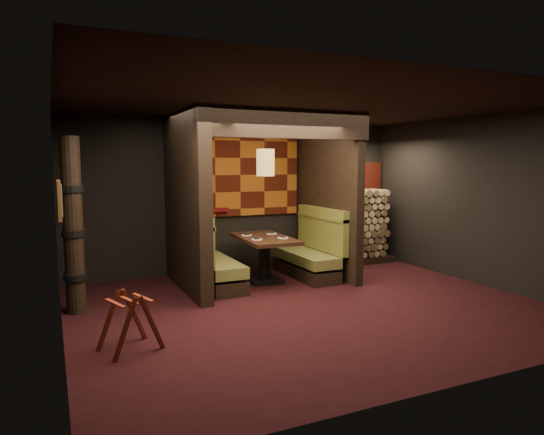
{
  "coord_description": "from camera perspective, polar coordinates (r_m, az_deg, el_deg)",
  "views": [
    {
      "loc": [
        -3.31,
        -5.91,
        2.04
      ],
      "look_at": [
        0.0,
        1.3,
        1.15
      ],
      "focal_mm": 32.0,
      "sensor_mm": 36.0,
      "label": 1
    }
  ],
  "objects": [
    {
      "name": "tapa_back_panel",
      "position": [
        9.23,
        -3.81,
        5.02
      ],
      "size": [
        2.4,
        0.06,
        1.55
      ],
      "primitive_type": "cube",
      "color": "#A35115",
      "rests_on": "wall_back"
    },
    {
      "name": "luggage_rack",
      "position": [
        5.63,
        -16.38,
        -11.45
      ],
      "size": [
        0.74,
        0.62,
        0.69
      ],
      "color": "#4B170B",
      "rests_on": "floor"
    },
    {
      "name": "wall_front",
      "position": [
        4.61,
        21.56,
        -1.74
      ],
      "size": [
        6.5,
        0.02,
        2.85
      ],
      "primitive_type": "cube",
      "color": "black",
      "rests_on": "ground"
    },
    {
      "name": "partition_right",
      "position": [
        8.92,
        6.54,
        2.41
      ],
      "size": [
        0.15,
        2.1,
        2.85
      ],
      "primitive_type": "cube",
      "color": "black",
      "rests_on": "floor"
    },
    {
      "name": "place_settings",
      "position": [
        8.3,
        -0.9,
        -2.21
      ],
      "size": [
        0.67,
        0.71,
        0.03
      ],
      "color": "white",
      "rests_on": "dining_table"
    },
    {
      "name": "booth_bench_left",
      "position": [
        8.09,
        -7.28,
        -5.35
      ],
      "size": [
        0.68,
        1.6,
        1.14
      ],
      "color": "black",
      "rests_on": "floor"
    },
    {
      "name": "totem_column",
      "position": [
        7.07,
        -22.36,
        -1.03
      ],
      "size": [
        0.31,
        0.31,
        2.4
      ],
      "color": "black",
      "rests_on": "floor"
    },
    {
      "name": "lacquer_shelf",
      "position": [
        9.02,
        -7.06,
        0.88
      ],
      "size": [
        0.6,
        0.12,
        0.07
      ],
      "primitive_type": "cube",
      "color": "#5E0D10",
      "rests_on": "wall_back"
    },
    {
      "name": "bay_front_post",
      "position": [
        9.19,
        6.18,
        2.53
      ],
      "size": [
        0.08,
        0.08,
        2.85
      ],
      "primitive_type": "cube",
      "color": "black",
      "rests_on": "floor"
    },
    {
      "name": "wall_back",
      "position": [
        9.3,
        -3.76,
        2.6
      ],
      "size": [
        6.5,
        0.02,
        2.85
      ],
      "primitive_type": "cube",
      "color": "black",
      "rests_on": "ground"
    },
    {
      "name": "ceiling",
      "position": [
        6.82,
        4.68,
        13.27
      ],
      "size": [
        6.5,
        5.5,
        0.02
      ],
      "primitive_type": "cube",
      "color": "black",
      "rests_on": "ground"
    },
    {
      "name": "booth_bench_right",
      "position": [
        8.82,
        4.57,
        -4.33
      ],
      "size": [
        0.68,
        1.6,
        1.14
      ],
      "color": "black",
      "rests_on": "floor"
    },
    {
      "name": "wall_right",
      "position": [
        8.86,
        23.32,
        1.9
      ],
      "size": [
        0.02,
        5.5,
        2.85
      ],
      "primitive_type": "cube",
      "color": "black",
      "rests_on": "ground"
    },
    {
      "name": "mosaic_header",
      "position": [
        10.26,
        8.45,
        4.89
      ],
      "size": [
        1.83,
        0.1,
        0.56
      ],
      "primitive_type": "cube",
      "color": "maroon",
      "rests_on": "wall_back"
    },
    {
      "name": "firewood_stack",
      "position": [
        10.06,
        9.37,
        -1.05
      ],
      "size": [
        1.73,
        0.7,
        1.5
      ],
      "color": "black",
      "rests_on": "floor"
    },
    {
      "name": "framed_picture",
      "position": [
        6.03,
        -23.71,
        1.85
      ],
      "size": [
        0.05,
        0.36,
        0.46
      ],
      "color": "brown",
      "rests_on": "wall_left"
    },
    {
      "name": "dining_table",
      "position": [
        8.34,
        -0.9,
        -3.89
      ],
      "size": [
        0.87,
        1.52,
        0.79
      ],
      "color": "black",
      "rests_on": "floor"
    },
    {
      "name": "header_beam",
      "position": [
        7.41,
        1.79,
        10.96
      ],
      "size": [
        2.85,
        0.18,
        0.44
      ],
      "primitive_type": "cube",
      "color": "black",
      "rests_on": "partition_left"
    },
    {
      "name": "partition_left",
      "position": [
        7.84,
        -10.1,
        1.8
      ],
      "size": [
        0.2,
        2.2,
        2.85
      ],
      "primitive_type": "cube",
      "color": "black",
      "rests_on": "floor"
    },
    {
      "name": "floor",
      "position": [
        7.08,
        4.47,
        -10.46
      ],
      "size": [
        6.5,
        5.5,
        0.02
      ],
      "primitive_type": "cube",
      "color": "black",
      "rests_on": "ground"
    },
    {
      "name": "tapa_side_panel",
      "position": [
        8.01,
        -9.64,
        4.95
      ],
      "size": [
        0.04,
        1.85,
        1.45
      ],
      "primitive_type": "cube",
      "color": "#A35115",
      "rests_on": "partition_left"
    },
    {
      "name": "wall_left",
      "position": [
        5.94,
        -24.03,
        -0.11
      ],
      "size": [
        0.02,
        5.5,
        2.85
      ],
      "primitive_type": "cube",
      "color": "black",
      "rests_on": "ground"
    },
    {
      "name": "pendant_lamp",
      "position": [
        8.16,
        -0.77,
        6.49
      ],
      "size": [
        0.3,
        0.3,
        1.02
      ],
      "color": "#A27C3E",
      "rests_on": "ceiling"
    }
  ]
}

